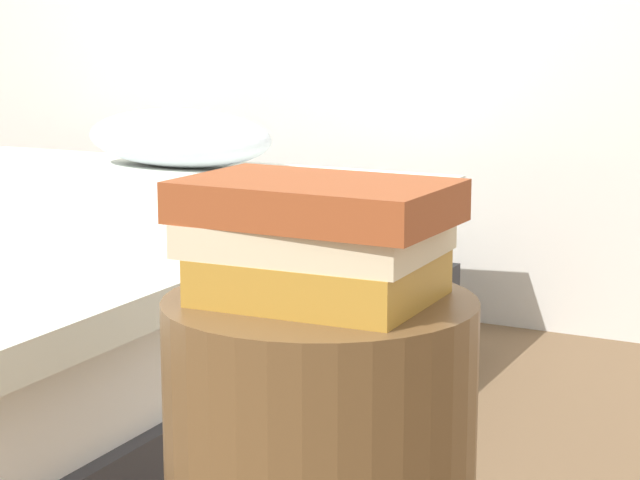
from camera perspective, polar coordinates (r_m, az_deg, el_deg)
book_ochre at (r=1.34m, az=0.07°, el=-1.77°), size 0.26×0.21×0.05m
book_cream at (r=1.34m, az=-0.16°, el=0.18°), size 0.28×0.21×0.04m
book_rust at (r=1.31m, az=-0.09°, el=1.88°), size 0.30×0.19×0.05m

